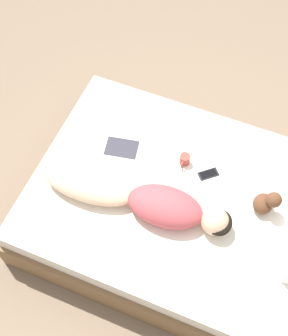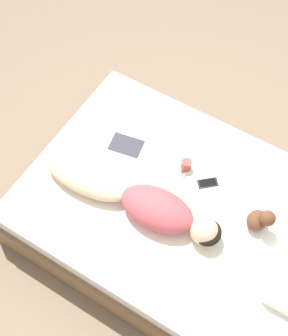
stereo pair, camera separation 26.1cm
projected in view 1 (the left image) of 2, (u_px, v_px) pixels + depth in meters
ground_plane at (189, 227)px, 3.49m from camera, size 12.00×12.00×0.00m
bed at (191, 215)px, 3.30m from camera, size 1.54×2.24×0.44m
person at (142, 200)px, 3.01m from camera, size 0.34×1.28×0.19m
open_magazine at (125, 135)px, 3.37m from camera, size 0.55×0.42×0.01m
coffee_mug at (185, 159)px, 3.22m from camera, size 0.11×0.07×0.08m
cell_phone at (208, 174)px, 3.20m from camera, size 0.14×0.15×0.01m
plush_toy at (266, 203)px, 3.00m from camera, size 0.14×0.17×0.20m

